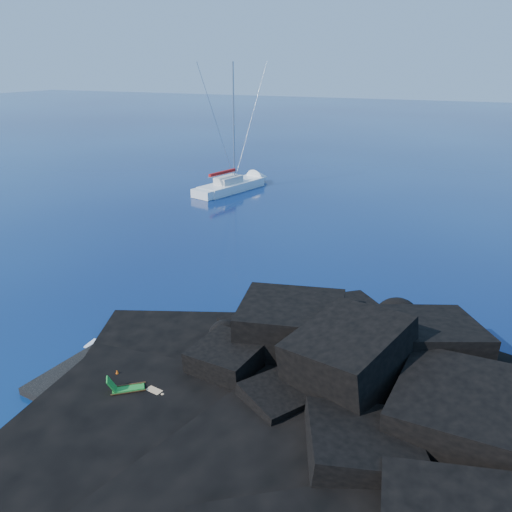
{
  "coord_description": "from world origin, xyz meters",
  "views": [
    {
      "loc": [
        17.39,
        -14.69,
        14.01
      ],
      "look_at": [
        4.71,
        13.42,
        2.0
      ],
      "focal_mm": 35.0,
      "sensor_mm": 36.0,
      "label": 1
    }
  ],
  "objects_px": {
    "deck_chair": "(128,385)",
    "marker_cone": "(117,374)",
    "sailboat": "(232,190)",
    "sunbather": "(154,392)"
  },
  "relations": [
    {
      "from": "sunbather",
      "to": "marker_cone",
      "type": "xyz_separation_m",
      "value": [
        -2.28,
        0.35,
        0.06
      ]
    },
    {
      "from": "sailboat",
      "to": "deck_chair",
      "type": "relative_size",
      "value": 9.14
    },
    {
      "from": "deck_chair",
      "to": "marker_cone",
      "type": "bearing_deg",
      "value": 109.48
    },
    {
      "from": "deck_chair",
      "to": "sunbather",
      "type": "distance_m",
      "value": 1.18
    },
    {
      "from": "deck_chair",
      "to": "marker_cone",
      "type": "height_order",
      "value": "deck_chair"
    },
    {
      "from": "sunbather",
      "to": "sailboat",
      "type": "bearing_deg",
      "value": 120.24
    },
    {
      "from": "sailboat",
      "to": "sunbather",
      "type": "height_order",
      "value": "sailboat"
    },
    {
      "from": "sailboat",
      "to": "deck_chair",
      "type": "bearing_deg",
      "value": -55.11
    },
    {
      "from": "sailboat",
      "to": "marker_cone",
      "type": "height_order",
      "value": "sailboat"
    },
    {
      "from": "sailboat",
      "to": "marker_cone",
      "type": "distance_m",
      "value": 37.89
    }
  ]
}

